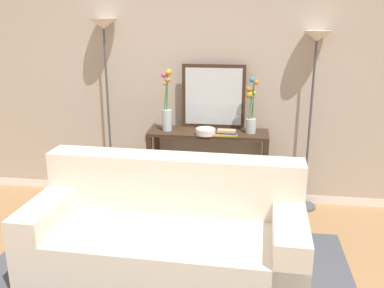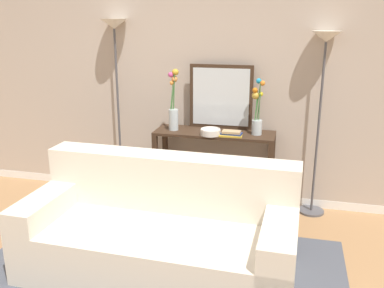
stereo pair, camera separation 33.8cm
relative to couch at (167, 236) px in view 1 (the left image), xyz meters
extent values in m
cube|color=white|center=(-0.12, 1.56, -0.27)|extent=(12.00, 0.15, 0.09)
cube|color=#B7A899|center=(-0.12, 1.56, 1.14)|extent=(12.00, 0.14, 2.71)
cube|color=#474C56|center=(0.00, -0.16, -0.30)|extent=(2.89, 1.87, 0.01)
cube|color=beige|center=(0.00, -0.06, -0.10)|extent=(2.10, 0.98, 0.42)
cube|color=beige|center=(0.01, 0.27, 0.34)|extent=(2.08, 0.31, 0.46)
cube|color=beige|center=(-0.92, -0.04, -0.01)|extent=(0.26, 0.93, 0.60)
cube|color=beige|center=(0.92, -0.08, -0.01)|extent=(0.26, 0.93, 0.60)
cube|color=#382619|center=(0.18, 1.23, 0.51)|extent=(1.21, 0.39, 0.03)
cube|color=#382619|center=(0.18, 1.23, -0.16)|extent=(1.11, 0.33, 0.01)
cube|color=#382619|center=(-0.40, 1.06, 0.09)|extent=(0.05, 0.05, 0.81)
cube|color=#382619|center=(0.76, 1.06, 0.09)|extent=(0.05, 0.05, 0.81)
cube|color=#382619|center=(-0.40, 1.41, 0.09)|extent=(0.05, 0.05, 0.81)
cube|color=#382619|center=(0.76, 1.41, 0.09)|extent=(0.05, 0.05, 0.81)
cylinder|color=#4C4C51|center=(-0.91, 1.37, -0.30)|extent=(0.26, 0.26, 0.02)
cylinder|color=#4C4C51|center=(-0.91, 1.37, 0.61)|extent=(0.02, 0.02, 1.81)
cone|color=silver|center=(-0.91, 1.37, 1.57)|extent=(0.28, 0.28, 0.10)
cylinder|color=#4C4C51|center=(1.19, 1.37, -0.30)|extent=(0.26, 0.26, 0.02)
cylinder|color=#4C4C51|center=(1.19, 1.37, 0.56)|extent=(0.02, 0.02, 1.70)
cone|color=silver|center=(1.19, 1.37, 1.46)|extent=(0.28, 0.28, 0.10)
cube|color=#382619|center=(0.21, 1.40, 0.85)|extent=(0.65, 0.02, 0.66)
cube|color=silver|center=(0.21, 1.39, 0.85)|extent=(0.58, 0.01, 0.59)
cylinder|color=silver|center=(-0.24, 1.21, 0.63)|extent=(0.10, 0.10, 0.21)
cylinder|color=#3D7538|center=(-0.25, 1.22, 0.91)|extent=(0.03, 0.05, 0.35)
sphere|color=#CD4687|center=(-0.27, 1.23, 1.08)|extent=(0.05, 0.05, 0.05)
cylinder|color=#3D7538|center=(-0.24, 1.22, 0.89)|extent=(0.02, 0.01, 0.30)
sphere|color=#D18845|center=(-0.23, 1.24, 1.04)|extent=(0.06, 0.06, 0.06)
cylinder|color=#3D7538|center=(-0.25, 1.22, 0.87)|extent=(0.04, 0.03, 0.26)
sphere|color=orange|center=(-0.26, 1.24, 1.00)|extent=(0.05, 0.05, 0.05)
cylinder|color=#3D7538|center=(-0.23, 1.22, 0.92)|extent=(0.03, 0.02, 0.37)
sphere|color=gold|center=(-0.22, 1.24, 1.11)|extent=(0.07, 0.07, 0.07)
cylinder|color=silver|center=(0.61, 1.23, 0.60)|extent=(0.10, 0.10, 0.14)
cylinder|color=#3D7538|center=(0.59, 1.24, 0.79)|extent=(0.02, 0.03, 0.24)
sphere|color=gold|center=(0.58, 1.26, 0.91)|extent=(0.07, 0.07, 0.07)
cylinder|color=#3D7538|center=(0.62, 1.24, 0.85)|extent=(0.01, 0.03, 0.36)
sphere|color=orange|center=(0.64, 1.24, 1.03)|extent=(0.05, 0.05, 0.05)
cylinder|color=#3D7538|center=(0.62, 1.25, 0.79)|extent=(0.03, 0.03, 0.25)
sphere|color=gold|center=(0.63, 1.26, 0.92)|extent=(0.04, 0.04, 0.04)
cylinder|color=#3D7538|center=(0.60, 1.25, 0.86)|extent=(0.05, 0.01, 0.38)
sphere|color=#1E8FBF|center=(0.60, 1.27, 1.05)|extent=(0.05, 0.05, 0.05)
cylinder|color=#3D7538|center=(0.59, 1.24, 0.81)|extent=(0.02, 0.04, 0.29)
sphere|color=orange|center=(0.57, 1.24, 0.96)|extent=(0.05, 0.05, 0.05)
cylinder|color=silver|center=(0.17, 1.11, 0.55)|extent=(0.20, 0.20, 0.05)
torus|color=silver|center=(0.17, 1.11, 0.58)|extent=(0.19, 0.19, 0.01)
cube|color=gold|center=(0.37, 1.11, 0.53)|extent=(0.23, 0.13, 0.01)
cube|color=navy|center=(0.37, 1.13, 0.55)|extent=(0.21, 0.12, 0.02)
cube|color=tan|center=(0.37, 1.12, 0.56)|extent=(0.18, 0.11, 0.02)
cube|color=#1E7075|center=(-0.29, 1.23, -0.25)|extent=(0.04, 0.17, 0.12)
cube|color=gold|center=(-0.25, 1.23, -0.26)|extent=(0.03, 0.17, 0.10)
cube|color=#BC3328|center=(-0.21, 1.23, -0.25)|extent=(0.04, 0.18, 0.11)
cube|color=#236033|center=(-0.17, 1.23, -0.26)|extent=(0.03, 0.15, 0.10)
cube|color=tan|center=(-0.13, 1.23, -0.25)|extent=(0.04, 0.13, 0.12)
cube|color=navy|center=(-0.10, 1.23, -0.26)|extent=(0.03, 0.16, 0.11)
camera|label=1|loc=(0.62, -2.90, 1.63)|focal=39.65mm
camera|label=2|loc=(0.95, -2.83, 1.63)|focal=39.65mm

